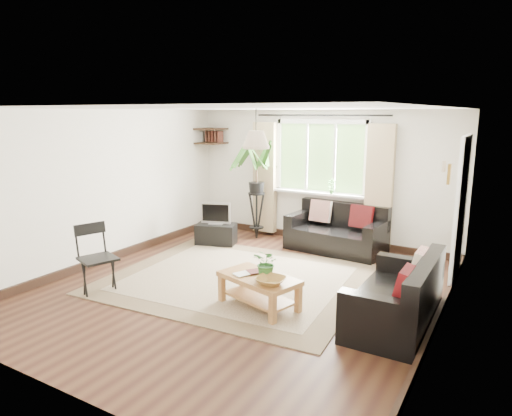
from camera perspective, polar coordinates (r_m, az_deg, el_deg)
The scene contains 24 objects.
floor at distance 6.30m, azimuth -1.86°, elevation -10.04°, with size 5.50×5.50×0.00m, color black.
ceiling at distance 5.84m, azimuth -2.02°, elevation 12.35°, with size 5.50×5.50×0.00m, color white.
wall_back at distance 8.38m, azimuth 8.12°, elevation 3.87°, with size 5.00×0.02×2.40m, color silver.
wall_front at distance 3.98m, azimuth -23.58°, elevation -5.97°, with size 5.00×0.02×2.40m, color silver.
wall_left at distance 7.57m, azimuth -18.21°, elevation 2.53°, with size 0.02×5.50×2.40m, color silver.
wall_right at distance 5.12m, azimuth 22.54°, elevation -2.05°, with size 0.02×5.50×2.40m, color silver.
rug at distance 6.64m, azimuth -2.41°, elevation -8.79°, with size 3.49×2.99×0.02m, color beige.
window at distance 8.30m, azimuth 8.08°, elevation 6.23°, with size 2.50×0.16×2.16m, color white, non-canonical shape.
door at distance 6.81m, azimuth 24.16°, elevation -0.61°, with size 0.06×0.96×2.06m, color silver.
corner_shelf at distance 9.19m, azimuth -5.63°, elevation 8.95°, with size 0.50×0.50×0.34m, color black, non-canonical shape.
pendant_lamp at distance 6.19m, azimuth 0.00°, elevation 9.09°, with size 0.36×0.36×0.54m, color beige, non-canonical shape.
wall_sconce at distance 5.33m, azimuth 22.71°, elevation 4.37°, with size 0.12×0.12×0.28m, color beige, non-canonical shape.
sofa_back at distance 7.94m, azimuth 9.95°, elevation -2.66°, with size 1.63×0.81×0.77m, color black, non-canonical shape.
sofa_right at distance 5.42m, azimuth 16.97°, elevation -10.07°, with size 0.79×1.59×0.75m, color black, non-canonical shape.
coffee_table at distance 5.66m, azimuth 0.37°, elevation -10.42°, with size 0.99×0.54×0.40m, color brown, non-canonical shape.
table_plant at distance 5.50m, azimuth 1.38°, elevation -6.91°, with size 0.32×0.27×0.35m, color #295A24.
bowl at distance 5.33m, azimuth 1.87°, elevation -9.08°, with size 0.34×0.34×0.08m, color olive.
book_a at distance 5.70m, azimuth -2.06°, elevation -7.99°, with size 0.16×0.22×0.02m, color white.
book_b at distance 5.79m, azimuth -0.23°, elevation -7.64°, with size 0.18×0.24×0.02m, color #522421.
tv_stand at distance 8.30m, azimuth -5.00°, elevation -3.27°, with size 0.70×0.39×0.38m, color black.
tv at distance 8.20m, azimuth -5.05°, elevation -0.61°, with size 0.54×0.18×0.41m, color #A5A5AA, non-canonical shape.
palm_stand at distance 8.52m, azimuth 0.07°, elevation 2.38°, with size 0.74×0.74×1.89m, color black, non-canonical shape.
folding_chair at distance 6.35m, azimuth -19.14°, elevation -6.17°, with size 0.47×0.47×0.91m, color black, non-canonical shape.
sill_plant at distance 8.20m, azimuth 9.39°, elevation 2.70°, with size 0.14×0.10×0.27m, color #2D6023.
Camera 1 is at (3.11, -4.95, 2.35)m, focal length 32.00 mm.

